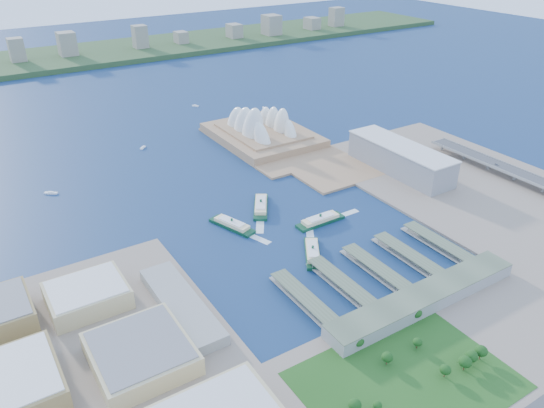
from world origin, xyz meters
TOP-DOWN VIEW (x-y plane):
  - ground at (0.00, 0.00)m, footprint 3000.00×3000.00m
  - south_land at (0.00, -210.00)m, footprint 720.00×180.00m
  - east_land at (240.00, -50.00)m, footprint 240.00×500.00m
  - peninsula at (107.50, 260.00)m, footprint 135.00×220.00m
  - far_shore at (0.00, 980.00)m, footprint 2200.00×260.00m
  - opera_house at (105.00, 280.00)m, footprint 134.00×180.00m
  - toaster_building at (195.00, 80.00)m, footprint 45.00×155.00m
  - expressway at (300.00, -60.00)m, footprint 26.00×340.00m
  - west_buildings at (-250.00, -70.00)m, footprint 200.00×280.00m
  - ferry_wharves at (14.00, -75.00)m, footprint 184.00×90.00m
  - terminal_building at (15.00, -135.00)m, footprint 200.00×28.00m
  - park at (-60.00, -190.00)m, footprint 150.00×110.00m
  - far_skyline at (0.00, 960.00)m, footprint 1900.00×140.00m
  - ferry_a at (-60.54, 72.83)m, footprint 32.28×58.68m
  - ferry_b at (-11.49, 92.75)m, footprint 45.77×59.56m
  - ferry_c at (-18.11, -18.27)m, footprint 42.22×55.18m
  - ferry_d at (26.82, 28.76)m, footprint 58.79×15.81m
  - boat_a at (-210.29, 262.79)m, footprint 15.11×12.75m
  - boat_b at (-62.85, 343.78)m, footprint 10.95×10.47m
  - boat_c at (186.10, 409.58)m, footprint 7.56×10.79m
  - boat_e at (87.44, 484.18)m, footprint 10.19×12.60m
  - car_c at (296.00, 5.71)m, footprint 1.87×4.61m

SIDE VIEW (x-z plane):
  - ground at x=0.00m, z-range 0.00..0.00m
  - boat_c at x=186.10m, z-range 0.00..2.37m
  - south_land at x=0.00m, z-range 0.00..3.00m
  - east_land at x=240.00m, z-range 0.00..3.00m
  - peninsula at x=107.50m, z-range 0.00..3.00m
  - boat_b at x=-62.85m, z-range 0.00..3.03m
  - boat_e at x=87.44m, z-range 0.00..3.06m
  - boat_a at x=-210.29m, z-range 0.00..3.07m
  - ferry_wharves at x=14.00m, z-range 0.00..9.30m
  - ferry_c at x=-18.11m, z-range 0.00..10.64m
  - ferry_a at x=-60.54m, z-range 0.00..10.79m
  - ferry_d at x=26.82m, z-range 0.00..11.07m
  - ferry_b at x=-11.49m, z-range 0.00..11.50m
  - far_shore at x=0.00m, z-range 0.00..12.00m
  - expressway at x=300.00m, z-range 3.00..14.85m
  - terminal_building at x=15.00m, z-range 3.00..15.00m
  - park at x=-60.00m, z-range 3.00..19.00m
  - car_c at x=296.00m, z-range 14.85..16.19m
  - west_buildings at x=-250.00m, z-range 3.00..30.00m
  - toaster_building at x=195.00m, z-range 3.00..38.00m
  - opera_house at x=105.00m, z-range 3.00..61.00m
  - far_skyline at x=0.00m, z-range 12.00..67.00m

